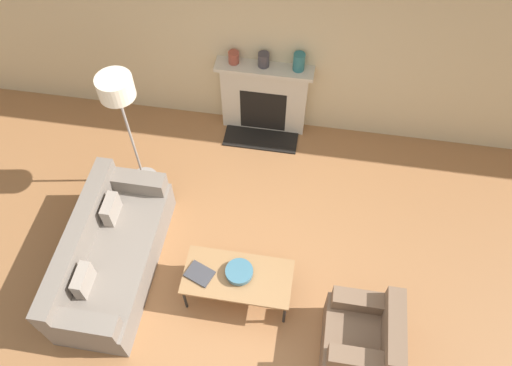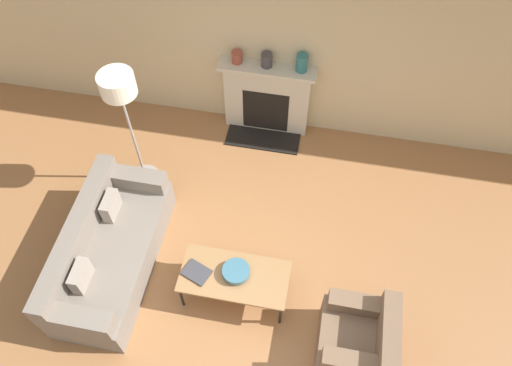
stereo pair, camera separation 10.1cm
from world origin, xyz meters
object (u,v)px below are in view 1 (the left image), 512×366
coffee_table (238,278)px  book (200,274)px  couch (110,255)px  mantel_vase_center_left (264,60)px  floor_lamp (119,100)px  mantel_vase_center_right (299,62)px  armchair_near (363,338)px  fireplace (264,99)px  mantel_vase_left (234,57)px  bowl (239,272)px

coffee_table → book: book is taller
couch → mantel_vase_center_left: bearing=-28.7°
floor_lamp → mantel_vase_center_right: (1.88, 1.24, -0.27)m
floor_lamp → mantel_vase_center_left: floor_lamp is taller
coffee_table → mantel_vase_center_right: size_ratio=4.91×
couch → armchair_near: bearing=-99.8°
armchair_near → book: (-1.81, 0.37, 0.15)m
fireplace → mantel_vase_left: bearing=177.9°
couch → armchair_near: 2.95m
couch → floor_lamp: floor_lamp is taller
armchair_near → mantel_vase_left: size_ratio=5.02×
floor_lamp → armchair_near: bearing=-31.6°
floor_lamp → mantel_vase_left: 1.65m
coffee_table → mantel_vase_left: bearing=100.9°
armchair_near → mantel_vase_center_left: bearing=-153.5°
fireplace → mantel_vase_left: (-0.40, 0.01, 0.66)m
floor_lamp → fireplace: bearing=40.2°
couch → mantel_vase_center_left: (1.39, 2.54, 0.91)m
book → floor_lamp: size_ratio=0.19×
mantel_vase_left → mantel_vase_center_left: 0.39m
bowl → floor_lamp: size_ratio=0.17×
armchair_near → bowl: bearing=-107.7°
armchair_near → mantel_vase_center_left: (-1.52, 3.04, 0.90)m
fireplace → armchair_near: size_ratio=1.58×
couch → mantel_vase_center_left: mantel_vase_center_left is taller
couch → floor_lamp: (-0.04, 1.30, 1.21)m
mantel_vase_center_right → mantel_vase_center_left: bearing=180.0°
bowl → mantel_vase_center_left: (-0.13, 2.60, 0.71)m
fireplace → mantel_vase_left: mantel_vase_left is taller
bowl → floor_lamp: (-1.56, 1.37, 1.01)m
armchair_near → mantel_vase_left: 3.70m
bowl → mantel_vase_left: 2.75m
armchair_near → mantel_vase_left: mantel_vase_left is taller
bowl → mantel_vase_center_left: size_ratio=1.61×
floor_lamp → mantel_vase_center_left: size_ratio=9.68×
couch → book: couch is taller
mantel_vase_center_left → fireplace: bearing=-43.3°
coffee_table → floor_lamp: floor_lamp is taller
bowl → coffee_table: bearing=-114.7°
armchair_near → floor_lamp: bearing=-121.6°
armchair_near → floor_lamp: size_ratio=0.44×
armchair_near → coffee_table: size_ratio=0.68×
couch → coffee_table: (1.51, -0.09, 0.11)m
bowl → mantel_vase_center_right: size_ratio=1.25×
mantel_vase_center_left → mantel_vase_center_right: 0.45m
mantel_vase_center_left → couch: bearing=-118.7°
book → mantel_vase_left: 2.78m
fireplace → mantel_vase_center_left: (-0.02, 0.01, 0.67)m
armchair_near → mantel_vase_center_right: 3.36m
mantel_vase_center_right → coffee_table: bearing=-97.1°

